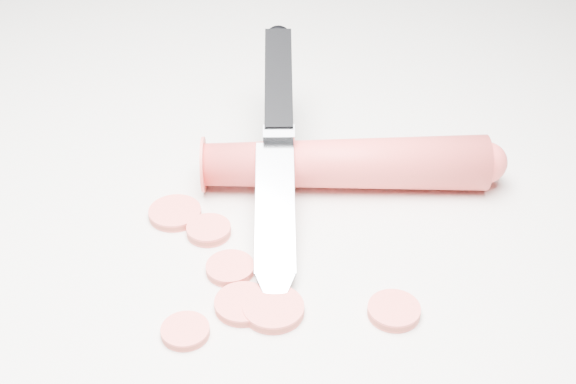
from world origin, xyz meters
The scene contains 10 objects.
ground centered at (0.00, 0.00, 0.00)m, with size 2.40×2.40×0.00m, color silver.
carrot centered at (0.00, 0.06, 0.02)m, with size 0.04×0.04×0.22m, color #E13837.
carrot_slice_0 centered at (-0.09, -0.04, 0.00)m, with size 0.04×0.04×0.01m, color #F2544B.
carrot_slice_1 centered at (-0.06, -0.04, 0.00)m, with size 0.03×0.03×0.01m, color #F2544B.
carrot_slice_2 centered at (0.02, -0.08, 0.00)m, with size 0.04×0.04×0.01m, color #F2544B.
carrot_slice_3 centered at (0.00, -0.09, 0.00)m, with size 0.04×0.04×0.01m, color #F2544B.
carrot_slice_4 centered at (0.09, -0.04, 0.00)m, with size 0.03×0.03×0.01m, color #F2544B.
carrot_slice_5 centered at (-0.02, -0.06, 0.00)m, with size 0.03×0.03×0.01m, color #F2544B.
carrot_slice_6 centered at (-0.01, -0.13, 0.00)m, with size 0.03×0.03×0.01m, color #F2544B.
kitchen_knife centered at (-0.04, 0.02, 0.04)m, with size 0.17×0.24×0.09m, color #B9BBC0, non-canonical shape.
Camera 1 is at (0.23, -0.39, 0.37)m, focal length 50.00 mm.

